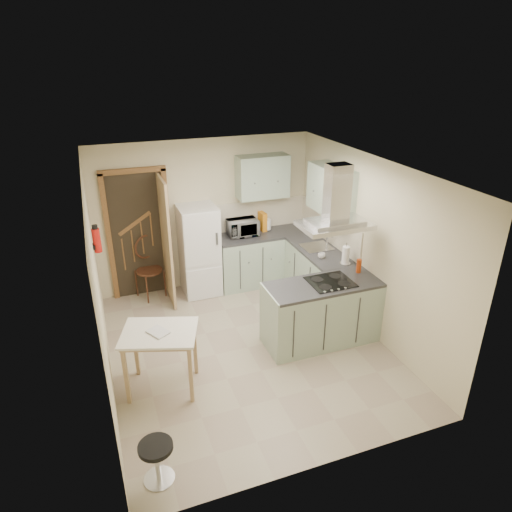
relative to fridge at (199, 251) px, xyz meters
name	(u,v)px	position (x,y,z in m)	size (l,w,h in m)	color
floor	(248,347)	(0.20, -1.80, -0.75)	(4.20, 4.20, 0.00)	tan
ceiling	(246,168)	(0.20, -1.80, 1.75)	(4.20, 4.20, 0.00)	silver
back_wall	(205,215)	(0.20, 0.30, 0.50)	(3.60, 3.60, 0.00)	beige
left_wall	(98,289)	(-1.60, -1.80, 0.50)	(4.20, 4.20, 0.00)	beige
right_wall	(369,246)	(2.00, -1.80, 0.50)	(4.20, 4.20, 0.00)	beige
doorway	(139,235)	(-0.90, 0.27, 0.30)	(1.10, 0.12, 2.10)	brown
fridge	(199,251)	(0.00, 0.00, 0.00)	(0.60, 0.60, 1.50)	white
counter_back	(249,260)	(0.86, 0.00, -0.30)	(1.08, 0.60, 0.90)	#9EB2A0
counter_right	(310,268)	(1.70, -0.68, -0.30)	(0.60, 1.95, 0.90)	#9EB2A0
splashback	(259,214)	(1.16, 0.29, 0.40)	(1.68, 0.02, 0.50)	beige
wall_cabinet_back	(262,177)	(1.15, 0.12, 1.10)	(0.85, 0.35, 0.70)	#9EB2A0
wall_cabinet_right	(331,190)	(1.82, -0.95, 1.10)	(0.35, 0.90, 0.70)	#9EB2A0
peninsula	(322,312)	(1.22, -1.98, -0.30)	(1.55, 0.65, 0.90)	#9EB2A0
hob	(330,282)	(1.32, -1.98, 0.16)	(0.58, 0.50, 0.01)	black
extractor_hood	(335,225)	(1.32, -1.98, 0.97)	(0.90, 0.55, 0.10)	silver
sink	(317,247)	(1.70, -0.85, 0.16)	(0.45, 0.40, 0.01)	silver
fire_extinguisher	(97,240)	(-1.54, -0.90, 0.75)	(0.10, 0.10, 0.32)	#B2140F
drop_leaf_table	(162,360)	(-1.01, -2.21, -0.35)	(0.85, 0.64, 0.80)	tan
bentwood_chair	(149,271)	(-0.82, 0.12, -0.28)	(0.42, 0.42, 0.94)	#4E2C1A
stool	(157,462)	(-1.29, -3.50, -0.53)	(0.33, 0.33, 0.44)	black
microwave	(243,228)	(0.77, 0.04, 0.29)	(0.50, 0.33, 0.27)	black
kettle	(267,224)	(1.23, 0.12, 0.26)	(0.15, 0.15, 0.22)	white
cereal_box	(262,221)	(1.17, 0.15, 0.31)	(0.09, 0.21, 0.32)	orange
soap_bottle	(307,228)	(1.82, -0.26, 0.25)	(0.09, 0.09, 0.20)	#A9A7B3
paper_towel	(346,255)	(1.81, -1.53, 0.29)	(0.11, 0.11, 0.28)	white
cup	(322,256)	(1.57, -1.25, 0.19)	(0.11, 0.11, 0.08)	silver
red_bottle	(359,266)	(1.84, -1.85, 0.25)	(0.07, 0.07, 0.20)	#B53B0F
book	(152,332)	(-1.10, -2.27, 0.10)	(0.18, 0.24, 0.11)	#9B4333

